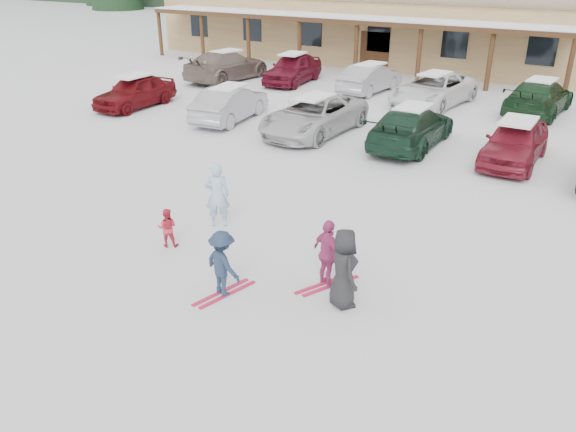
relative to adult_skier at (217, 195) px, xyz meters
The scene contains 18 objects.
ground 2.61m from the adult_skier, 36.24° to the right, with size 160.00×160.00×0.00m, color white.
adult_skier is the anchor object (origin of this frame).
toddler_red 1.54m from the adult_skier, 103.36° to the right, with size 0.46×0.35×0.94m, color red.
child_navy 3.17m from the adult_skier, 50.74° to the right, with size 0.89×0.51×1.38m, color #1E2C43.
skis_child_navy 3.27m from the adult_skier, 50.74° to the right, with size 0.20×1.40×0.03m, color #BC1A3E.
child_magenta 3.79m from the adult_skier, 17.03° to the right, with size 0.86×0.36×1.46m, color #AF3872.
skis_child_magenta 3.87m from the adult_skier, 17.03° to the right, with size 0.20×1.40×0.03m, color #BC1A3E.
bystander_dark 4.47m from the adult_skier, 20.56° to the right, with size 0.78×0.51×1.60m, color black.
parked_car_0 13.18m from the adult_skier, 143.46° to the left, with size 1.66×4.12×1.40m, color #640C11.
parked_car_1 9.94m from the adult_skier, 124.57° to the left, with size 1.48×4.24×1.40m, color #999A9E.
parked_car_2 8.51m from the adult_skier, 102.33° to the left, with size 2.34×5.08×1.41m, color #BEBEBE.
parked_car_3 8.91m from the adult_skier, 78.01° to the left, with size 1.97×4.86×1.41m, color #163222.
parked_car_4 10.23m from the adult_skier, 58.61° to the left, with size 1.66×4.13×1.41m, color maroon.
parked_car_7 18.29m from the adult_skier, 125.87° to the left, with size 2.17×5.34×1.55m, color #776459.
parked_car_8 17.56m from the adult_skier, 114.47° to the left, with size 1.81×4.49×1.53m, color maroon.
parked_car_9 16.26m from the adult_skier, 100.19° to the left, with size 1.46×4.19×1.38m, color #9B9A9E.
parked_car_10 14.97m from the adult_skier, 87.50° to the left, with size 2.39×5.17×1.44m, color white.
parked_car_11 16.51m from the adult_skier, 72.52° to the left, with size 2.04×5.02×1.46m, color #17371D.
Camera 1 is at (5.99, -8.49, 6.13)m, focal length 35.00 mm.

